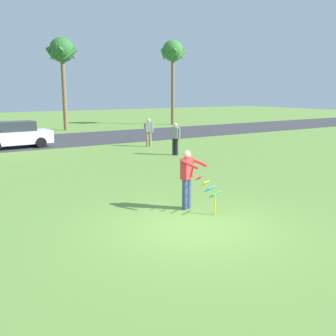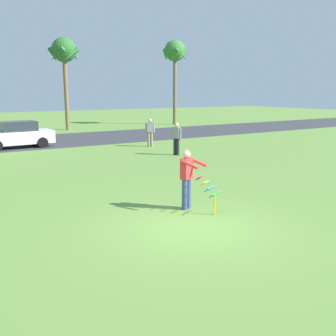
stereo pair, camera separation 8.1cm
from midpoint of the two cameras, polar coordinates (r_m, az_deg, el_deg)
name	(u,v)px [view 2 (the right image)]	position (r m, az deg, el deg)	size (l,w,h in m)	color
ground_plane	(192,227)	(9.93, 3.84, -8.68)	(120.00, 120.00, 0.00)	olive
road_strip	(22,143)	(27.74, -20.64, 3.52)	(120.00, 8.00, 0.01)	#38383D
person_kite_flyer	(187,177)	(11.15, 3.04, -1.36)	(0.70, 0.76, 1.73)	#384772
kite_held	(209,190)	(10.82, 6.31, -3.20)	(0.61, 0.73, 1.05)	red
parked_car_white	(17,135)	(25.17, -21.24, 4.53)	(4.26, 1.95, 1.60)	white
palm_tree_centre_far	(64,54)	(35.61, -14.95, 15.93)	(2.58, 2.71, 7.89)	brown
palm_tree_far_left	(175,54)	(40.42, 1.07, 16.36)	(2.58, 2.71, 8.40)	brown
person_walker_near	(176,138)	(20.78, 1.36, 4.46)	(0.37, 0.50, 1.73)	#26262B
person_walker_far	(150,132)	(24.03, -2.56, 5.37)	(0.52, 0.36, 1.73)	gray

